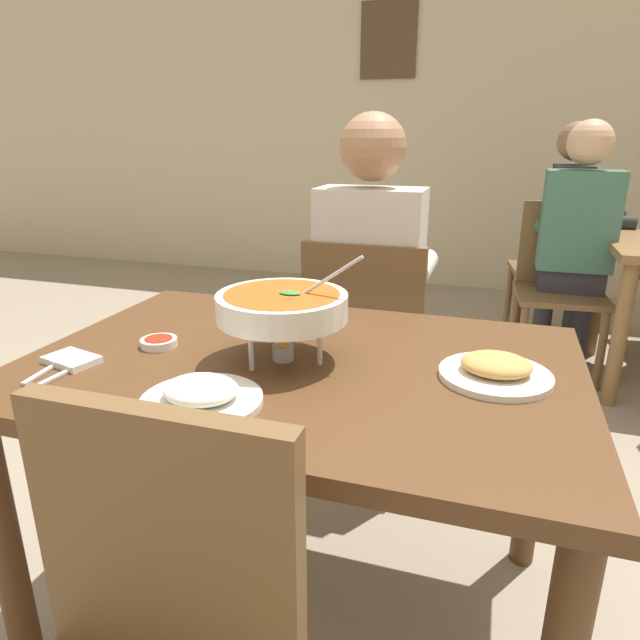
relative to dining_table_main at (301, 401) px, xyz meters
name	(u,v)px	position (x,y,z in m)	size (l,w,h in m)	color
ground_plane	(304,606)	(0.00, 0.00, -0.63)	(16.00, 16.00, 0.00)	gray
cafe_rear_partition	(456,99)	(0.00, 3.67, 0.87)	(10.00, 0.10, 3.00)	beige
picture_frame_hung	(389,40)	(-0.54, 3.61, 1.30)	(0.44, 0.03, 0.56)	#4C3823
dining_table_main	(301,401)	(0.00, 0.00, 0.00)	(1.27, 0.87, 0.74)	#51331C
chair_diner_main	(368,345)	(0.00, 0.72, -0.12)	(0.44, 0.44, 0.90)	brown
diner_main	(371,280)	(0.00, 0.75, 0.12)	(0.40, 0.45, 1.31)	#2D2D38
curry_bowl	(282,307)	(-0.04, -0.01, 0.24)	(0.33, 0.30, 0.26)	silver
rice_plate	(201,395)	(-0.11, -0.28, 0.13)	(0.24, 0.24, 0.06)	white
appetizer_plate	(496,370)	(0.44, 0.03, 0.13)	(0.24, 0.24, 0.06)	white
sauce_dish	(159,342)	(-0.36, -0.03, 0.12)	(0.09, 0.09, 0.02)	white
napkin_folded	(72,360)	(-0.50, -0.18, 0.11)	(0.12, 0.08, 0.02)	white
fork_utensil	(49,369)	(-0.52, -0.23, 0.11)	(0.01, 0.17, 0.01)	silver
spoon_utensil	(67,371)	(-0.47, -0.23, 0.11)	(0.01, 0.17, 0.01)	silver
chair_bg_left	(567,259)	(0.83, 2.51, -0.12)	(0.50, 0.50, 0.90)	brown
chair_bg_middle	(559,277)	(0.75, 2.02, -0.12)	(0.47, 0.47, 0.90)	brown
patron_bg_left	(573,221)	(0.84, 2.50, 0.12)	(0.45, 0.40, 1.31)	#2D2D38
patron_bg_middle	(576,234)	(0.80, 2.01, 0.12)	(0.40, 0.45, 1.31)	#2D2D38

